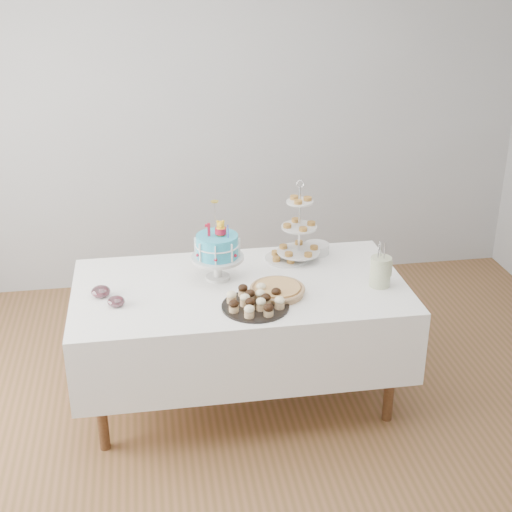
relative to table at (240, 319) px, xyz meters
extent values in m
plane|color=brown|center=(0.00, -0.30, -0.54)|extent=(5.00, 5.00, 0.00)
cube|color=#A4A6AA|center=(0.00, 1.70, 0.81)|extent=(5.00, 0.04, 2.70)
cube|color=#A4A6AA|center=(0.00, -2.30, 0.81)|extent=(5.00, 0.04, 2.70)
cube|color=white|center=(0.00, 0.00, 0.00)|extent=(1.92, 1.02, 0.45)
cylinder|color=brown|center=(-0.82, -0.37, -0.21)|extent=(0.06, 0.06, 0.67)
cylinder|color=brown|center=(0.82, -0.37, -0.21)|extent=(0.06, 0.06, 0.67)
cylinder|color=brown|center=(-0.82, 0.37, -0.21)|extent=(0.06, 0.06, 0.67)
cylinder|color=brown|center=(0.82, 0.37, -0.21)|extent=(0.06, 0.06, 0.67)
cylinder|color=#32B6DA|center=(-0.12, 0.10, 0.44)|extent=(0.24, 0.24, 0.13)
torus|color=white|center=(-0.12, 0.10, 0.45)|extent=(0.26, 0.26, 0.01)
cube|color=#B7132B|center=(-0.16, 0.10, 0.54)|extent=(0.02, 0.02, 0.08)
cylinder|color=blue|center=(-0.06, 0.06, 0.54)|extent=(0.01, 0.01, 0.08)
cylinder|color=silver|center=(-0.12, 0.14, 0.60)|extent=(0.00, 0.00, 0.19)
cylinder|color=yellow|center=(-0.12, 0.14, 0.70)|extent=(0.05, 0.05, 0.01)
cylinder|color=black|center=(0.05, -0.28, 0.23)|extent=(0.37, 0.37, 0.01)
ellipsoid|color=black|center=(-0.03, -0.28, 0.29)|extent=(0.06, 0.06, 0.04)
ellipsoid|color=beige|center=(0.12, -0.28, 0.29)|extent=(0.06, 0.06, 0.04)
cylinder|color=tan|center=(0.19, -0.15, 0.25)|extent=(0.29, 0.29, 0.04)
cylinder|color=tan|center=(0.19, -0.15, 0.27)|extent=(0.26, 0.26, 0.02)
torus|color=tan|center=(0.19, -0.15, 0.26)|extent=(0.31, 0.31, 0.02)
cylinder|color=silver|center=(0.41, 0.29, 0.47)|extent=(0.01, 0.01, 0.48)
cylinder|color=silver|center=(0.41, 0.29, 0.28)|extent=(0.27, 0.27, 0.01)
cylinder|color=silver|center=(0.41, 0.29, 0.45)|extent=(0.22, 0.22, 0.01)
cylinder|color=silver|center=(0.41, 0.29, 0.61)|extent=(0.16, 0.16, 0.01)
torus|color=silver|center=(0.41, 0.29, 0.72)|extent=(0.05, 0.01, 0.05)
cylinder|color=silver|center=(0.54, 0.37, 0.26)|extent=(0.16, 0.16, 0.06)
cylinder|color=silver|center=(0.33, 0.30, 0.23)|extent=(0.26, 0.26, 0.01)
ellipsoid|color=silver|center=(-0.70, -0.14, 0.25)|extent=(0.09, 0.09, 0.06)
cylinder|color=#5E0817|center=(-0.70, -0.14, 0.25)|extent=(0.07, 0.07, 0.03)
ellipsoid|color=silver|center=(-0.79, -0.02, 0.26)|extent=(0.11, 0.11, 0.06)
cylinder|color=#5E0817|center=(-0.79, -0.02, 0.25)|extent=(0.07, 0.07, 0.03)
cylinder|color=#EFE5CE|center=(0.80, -0.13, 0.32)|extent=(0.12, 0.12, 0.18)
cylinder|color=#EFE5CE|center=(0.86, -0.14, 0.33)|extent=(0.01, 0.01, 0.09)
camera|label=1|loc=(-0.50, -3.65, 2.08)|focal=50.00mm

